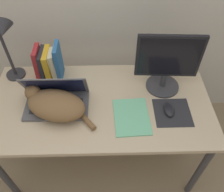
{
  "coord_description": "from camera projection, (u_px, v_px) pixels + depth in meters",
  "views": [
    {
      "loc": [
        0.05,
        -0.61,
        1.87
      ],
      "look_at": [
        0.07,
        0.32,
        0.82
      ],
      "focal_mm": 38.0,
      "sensor_mm": 36.0,
      "label": 1
    }
  ],
  "objects": [
    {
      "name": "computer_mouse",
      "position": [
        169.0,
        110.0,
        1.44
      ],
      "size": [
        0.06,
        0.11,
        0.03
      ],
      "color": "black",
      "rests_on": "mousepad"
    },
    {
      "name": "desk_lamp",
      "position": [
        6.0,
        40.0,
        1.42
      ],
      "size": [
        0.17,
        0.17,
        0.46
      ],
      "color": "#28282D",
      "rests_on": "desk"
    },
    {
      "name": "notepad",
      "position": [
        132.0,
        117.0,
        1.42
      ],
      "size": [
        0.22,
        0.29,
        0.01
      ],
      "color": "#6BBC93",
      "rests_on": "desk"
    },
    {
      "name": "desk",
      "position": [
        101.0,
        109.0,
        1.55
      ],
      "size": [
        1.4,
        0.71,
        0.72
      ],
      "color": "tan",
      "rests_on": "ground_plane"
    },
    {
      "name": "mousepad",
      "position": [
        172.0,
        112.0,
        1.45
      ],
      "size": [
        0.22,
        0.22,
        0.0
      ],
      "color": "#232328",
      "rests_on": "desk"
    },
    {
      "name": "laptop",
      "position": [
        57.0,
        100.0,
        1.46
      ],
      "size": [
        0.39,
        0.23,
        0.22
      ],
      "color": "#4C4C51",
      "rests_on": "desk"
    },
    {
      "name": "book_row",
      "position": [
        49.0,
        64.0,
        1.58
      ],
      "size": [
        0.17,
        0.16,
        0.26
      ],
      "color": "maroon",
      "rests_on": "desk"
    },
    {
      "name": "cat",
      "position": [
        55.0,
        104.0,
        1.4
      ],
      "size": [
        0.44,
        0.31,
        0.15
      ],
      "color": "brown",
      "rests_on": "desk"
    },
    {
      "name": "external_monitor",
      "position": [
        167.0,
        63.0,
        1.44
      ],
      "size": [
        0.39,
        0.22,
        0.4
      ],
      "color": "#333338",
      "rests_on": "desk"
    }
  ]
}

